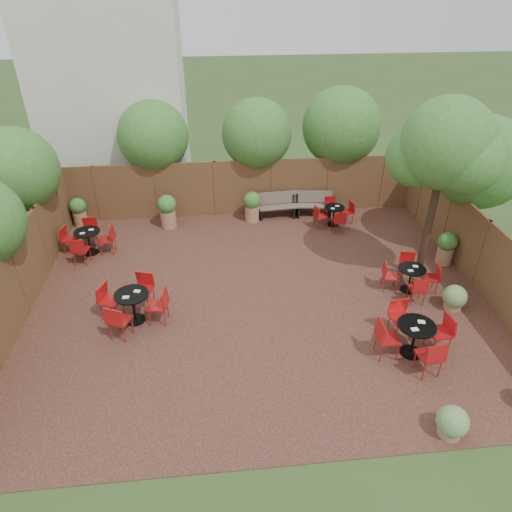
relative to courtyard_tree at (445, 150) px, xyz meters
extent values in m
plane|color=#354F23|center=(-4.62, -0.52, -3.75)|extent=(80.00, 80.00, 0.00)
cube|color=#351915|center=(-4.62, -0.52, -3.74)|extent=(12.00, 10.00, 0.02)
cube|color=#50321E|center=(-4.62, 4.48, -2.75)|extent=(12.00, 0.08, 2.00)
cube|color=#50321E|center=(-10.62, -0.52, -2.75)|extent=(0.08, 10.00, 2.00)
cube|color=#50321E|center=(1.38, -0.52, -2.75)|extent=(0.08, 10.00, 2.00)
cube|color=beige|center=(-9.12, 7.48, 0.25)|extent=(5.00, 4.00, 8.00)
sphere|color=#316A22|center=(-11.22, 2.48, -1.03)|extent=(2.40, 2.40, 2.40)
sphere|color=#316A22|center=(-7.62, 5.18, -1.03)|extent=(2.38, 2.38, 2.38)
sphere|color=#316A22|center=(-4.12, 5.08, -1.03)|extent=(2.39, 2.39, 2.39)
sphere|color=#316A22|center=(-1.12, 5.28, -0.93)|extent=(2.73, 2.73, 2.73)
sphere|color=#316A22|center=(1.98, 1.48, -0.94)|extent=(2.68, 2.68, 2.68)
cylinder|color=black|center=(0.01, 0.01, -1.68)|extent=(0.22, 0.22, 4.10)
sphere|color=#316A22|center=(0.01, 0.01, 0.17)|extent=(2.28, 2.28, 2.28)
sphere|color=#316A22|center=(-0.49, 0.41, -0.28)|extent=(1.60, 1.60, 1.60)
sphere|color=#316A22|center=(0.41, -0.39, -0.12)|extent=(1.67, 1.67, 1.67)
cube|color=brown|center=(-3.44, 4.03, -3.31)|extent=(1.48, 0.55, 0.05)
cube|color=brown|center=(-3.44, 4.22, -3.05)|extent=(1.45, 0.22, 0.44)
cube|color=black|center=(-4.10, 4.03, -3.53)|extent=(0.09, 0.44, 0.39)
cube|color=black|center=(-2.78, 4.03, -3.53)|extent=(0.09, 0.44, 0.39)
cube|color=brown|center=(-2.26, 4.03, -3.32)|extent=(1.47, 0.61, 0.05)
cube|color=brown|center=(-2.26, 4.22, -3.06)|extent=(1.43, 0.29, 0.43)
cube|color=black|center=(-2.90, 4.03, -3.54)|extent=(0.11, 0.43, 0.38)
cube|color=black|center=(-1.61, 4.03, -3.54)|extent=(0.11, 0.43, 0.38)
cylinder|color=black|center=(-9.59, 2.24, -3.71)|extent=(0.45, 0.45, 0.03)
cylinder|color=black|center=(-9.59, 2.24, -3.35)|extent=(0.05, 0.05, 0.71)
cylinder|color=black|center=(-9.59, 2.24, -2.98)|extent=(0.78, 0.78, 0.03)
cube|color=white|center=(-9.47, 2.33, -2.96)|extent=(0.15, 0.11, 0.02)
cube|color=white|center=(-9.69, 2.12, -2.96)|extent=(0.15, 0.11, 0.02)
cylinder|color=black|center=(-1.67, 3.28, -3.71)|extent=(0.40, 0.40, 0.03)
cylinder|color=black|center=(-1.67, 3.28, -3.39)|extent=(0.05, 0.05, 0.63)
cylinder|color=black|center=(-1.67, 3.28, -3.07)|extent=(0.69, 0.69, 0.03)
cube|color=white|center=(-1.56, 3.35, -3.05)|extent=(0.14, 0.10, 0.01)
cube|color=white|center=(-1.76, 3.17, -3.05)|extent=(0.14, 0.10, 0.01)
cylinder|color=black|center=(-1.40, -3.01, -3.71)|extent=(0.49, 0.49, 0.03)
cylinder|color=black|center=(-1.40, -3.01, -3.31)|extent=(0.06, 0.06, 0.78)
cylinder|color=black|center=(-1.40, -3.01, -2.91)|extent=(0.85, 0.85, 0.03)
cube|color=white|center=(-1.27, -2.92, -2.89)|extent=(0.17, 0.13, 0.02)
cube|color=white|center=(-1.51, -3.15, -2.89)|extent=(0.17, 0.13, 0.02)
cylinder|color=black|center=(-0.54, -0.64, -3.71)|extent=(0.42, 0.42, 0.03)
cylinder|color=black|center=(-0.54, -0.64, -3.37)|extent=(0.05, 0.05, 0.67)
cylinder|color=black|center=(-0.54, -0.64, -3.03)|extent=(0.73, 0.73, 0.03)
cube|color=white|center=(-0.42, -0.57, -3.00)|extent=(0.15, 0.11, 0.01)
cube|color=white|center=(-0.63, -0.76, -3.00)|extent=(0.15, 0.11, 0.01)
cylinder|color=black|center=(-7.83, -1.19, -3.71)|extent=(0.49, 0.49, 0.03)
cylinder|color=black|center=(-7.83, -1.19, -3.32)|extent=(0.06, 0.06, 0.77)
cylinder|color=black|center=(-7.83, -1.19, -2.92)|extent=(0.84, 0.84, 0.03)
cube|color=white|center=(-7.70, -1.10, -2.90)|extent=(0.18, 0.15, 0.02)
cube|color=white|center=(-7.94, -1.32, -2.90)|extent=(0.18, 0.15, 0.02)
cylinder|color=#96684B|center=(-7.28, 3.73, -3.43)|extent=(0.53, 0.53, 0.60)
sphere|color=#316A22|center=(-7.28, 3.73, -2.89)|extent=(0.63, 0.63, 0.63)
cylinder|color=#96684B|center=(-4.41, 3.88, -3.45)|extent=(0.49, 0.49, 0.56)
sphere|color=#316A22|center=(-4.41, 3.88, -2.95)|extent=(0.58, 0.58, 0.58)
cylinder|color=#96684B|center=(-10.27, 4.15, -3.47)|extent=(0.45, 0.45, 0.52)
sphere|color=#316A22|center=(-10.27, 4.15, -3.00)|extent=(0.55, 0.55, 0.55)
cylinder|color=#96684B|center=(1.03, 0.59, -3.46)|extent=(0.46, 0.46, 0.53)
sphere|color=#316A22|center=(1.03, 0.59, -3.00)|extent=(0.55, 0.55, 0.55)
cylinder|color=#96684B|center=(-1.51, -5.17, -3.63)|extent=(0.44, 0.44, 0.20)
sphere|color=#5B8243|center=(-1.51, -5.17, -3.38)|extent=(0.60, 0.60, 0.60)
cylinder|color=#96684B|center=(0.31, -1.51, -3.62)|extent=(0.45, 0.45, 0.20)
sphere|color=#5B8243|center=(0.31, -1.51, -3.37)|extent=(0.61, 0.61, 0.61)
camera|label=1|loc=(-5.74, -10.40, 3.81)|focal=32.36mm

